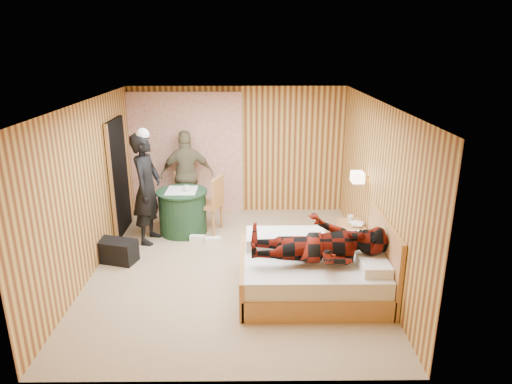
{
  "coord_description": "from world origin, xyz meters",
  "views": [
    {
      "loc": [
        0.29,
        -6.32,
        3.29
      ],
      "look_at": [
        0.35,
        0.48,
        1.05
      ],
      "focal_mm": 32.0,
      "sensor_mm": 36.0,
      "label": 1
    }
  ],
  "objects_px": {
    "bed": "(314,271)",
    "woman_standing": "(147,189)",
    "round_table": "(183,211)",
    "man_at_table": "(187,175)",
    "wall_lamp": "(358,177)",
    "nightstand": "(351,238)",
    "chair_near": "(212,200)",
    "chair_far": "(187,192)",
    "man_on_bed": "(320,234)",
    "duffel_bag": "(116,251)"
  },
  "relations": [
    {
      "from": "nightstand",
      "to": "man_at_table",
      "type": "bearing_deg",
      "value": 149.7
    },
    {
      "from": "bed",
      "to": "wall_lamp",
      "type": "bearing_deg",
      "value": 55.7
    },
    {
      "from": "wall_lamp",
      "to": "chair_far",
      "type": "height_order",
      "value": "wall_lamp"
    },
    {
      "from": "bed",
      "to": "round_table",
      "type": "distance_m",
      "value": 2.94
    },
    {
      "from": "chair_far",
      "to": "woman_standing",
      "type": "height_order",
      "value": "woman_standing"
    },
    {
      "from": "round_table",
      "to": "chair_far",
      "type": "height_order",
      "value": "chair_far"
    },
    {
      "from": "chair_near",
      "to": "duffel_bag",
      "type": "bearing_deg",
      "value": -30.69
    },
    {
      "from": "round_table",
      "to": "man_on_bed",
      "type": "distance_m",
      "value": 3.17
    },
    {
      "from": "chair_near",
      "to": "man_at_table",
      "type": "distance_m",
      "value": 0.92
    },
    {
      "from": "nightstand",
      "to": "woman_standing",
      "type": "distance_m",
      "value": 3.48
    },
    {
      "from": "woman_standing",
      "to": "man_on_bed",
      "type": "distance_m",
      "value": 3.27
    },
    {
      "from": "wall_lamp",
      "to": "woman_standing",
      "type": "xyz_separation_m",
      "value": [
        -3.41,
        0.54,
        -0.35
      ]
    },
    {
      "from": "chair_near",
      "to": "man_on_bed",
      "type": "relative_size",
      "value": 0.58
    },
    {
      "from": "nightstand",
      "to": "round_table",
      "type": "xyz_separation_m",
      "value": [
        -2.84,
        0.91,
        0.13
      ]
    },
    {
      "from": "wall_lamp",
      "to": "woman_standing",
      "type": "height_order",
      "value": "woman_standing"
    },
    {
      "from": "duffel_bag",
      "to": "woman_standing",
      "type": "relative_size",
      "value": 0.33
    },
    {
      "from": "round_table",
      "to": "man_at_table",
      "type": "relative_size",
      "value": 0.52
    },
    {
      "from": "wall_lamp",
      "to": "chair_far",
      "type": "relative_size",
      "value": 0.28
    },
    {
      "from": "bed",
      "to": "nightstand",
      "type": "xyz_separation_m",
      "value": [
        0.75,
        1.16,
        -0.03
      ]
    },
    {
      "from": "man_at_table",
      "to": "chair_near",
      "type": "bearing_deg",
      "value": 119.24
    },
    {
      "from": "man_at_table",
      "to": "woman_standing",
      "type": "bearing_deg",
      "value": 57.42
    },
    {
      "from": "chair_near",
      "to": "bed",
      "type": "bearing_deg",
      "value": 55.19
    },
    {
      "from": "round_table",
      "to": "nightstand",
      "type": "bearing_deg",
      "value": -17.66
    },
    {
      "from": "wall_lamp",
      "to": "round_table",
      "type": "distance_m",
      "value": 3.15
    },
    {
      "from": "chair_near",
      "to": "round_table",
      "type": "bearing_deg",
      "value": -65.65
    },
    {
      "from": "chair_near",
      "to": "woman_standing",
      "type": "relative_size",
      "value": 0.55
    },
    {
      "from": "bed",
      "to": "man_on_bed",
      "type": "distance_m",
      "value": 0.69
    },
    {
      "from": "chair_far",
      "to": "chair_near",
      "type": "distance_m",
      "value": 0.86
    },
    {
      "from": "wall_lamp",
      "to": "duffel_bag",
      "type": "height_order",
      "value": "wall_lamp"
    },
    {
      "from": "wall_lamp",
      "to": "bed",
      "type": "xyz_separation_m",
      "value": [
        -0.8,
        -1.17,
        -1.0
      ]
    },
    {
      "from": "nightstand",
      "to": "wall_lamp",
      "type": "bearing_deg",
      "value": 6.86
    },
    {
      "from": "bed",
      "to": "woman_standing",
      "type": "distance_m",
      "value": 3.19
    },
    {
      "from": "wall_lamp",
      "to": "nightstand",
      "type": "bearing_deg",
      "value": -173.14
    },
    {
      "from": "duffel_bag",
      "to": "man_on_bed",
      "type": "relative_size",
      "value": 0.35
    },
    {
      "from": "bed",
      "to": "round_table",
      "type": "height_order",
      "value": "bed"
    },
    {
      "from": "chair_near",
      "to": "duffel_bag",
      "type": "distance_m",
      "value": 1.91
    },
    {
      "from": "bed",
      "to": "woman_standing",
      "type": "height_order",
      "value": "woman_standing"
    },
    {
      "from": "wall_lamp",
      "to": "man_on_bed",
      "type": "bearing_deg",
      "value": -119.02
    },
    {
      "from": "duffel_bag",
      "to": "wall_lamp",
      "type": "bearing_deg",
      "value": 20.37
    },
    {
      "from": "chair_near",
      "to": "man_on_bed",
      "type": "xyz_separation_m",
      "value": [
        1.59,
        -2.35,
        0.35
      ]
    },
    {
      "from": "chair_near",
      "to": "man_on_bed",
      "type": "height_order",
      "value": "man_on_bed"
    },
    {
      "from": "chair_far",
      "to": "bed",
      "type": "bearing_deg",
      "value": -68.15
    },
    {
      "from": "bed",
      "to": "duffel_bag",
      "type": "height_order",
      "value": "bed"
    },
    {
      "from": "nightstand",
      "to": "man_on_bed",
      "type": "height_order",
      "value": "man_on_bed"
    },
    {
      "from": "chair_far",
      "to": "man_at_table",
      "type": "xyz_separation_m",
      "value": [
        0.02,
        0.05,
        0.32
      ]
    },
    {
      "from": "man_at_table",
      "to": "chair_far",
      "type": "bearing_deg",
      "value": 57.71
    },
    {
      "from": "bed",
      "to": "man_on_bed",
      "type": "relative_size",
      "value": 1.11
    },
    {
      "from": "wall_lamp",
      "to": "chair_near",
      "type": "height_order",
      "value": "wall_lamp"
    },
    {
      "from": "nightstand",
      "to": "duffel_bag",
      "type": "xyz_separation_m",
      "value": [
        -3.73,
        -0.25,
        -0.09
      ]
    },
    {
      "from": "woman_standing",
      "to": "man_at_table",
      "type": "bearing_deg",
      "value": -17.05
    }
  ]
}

